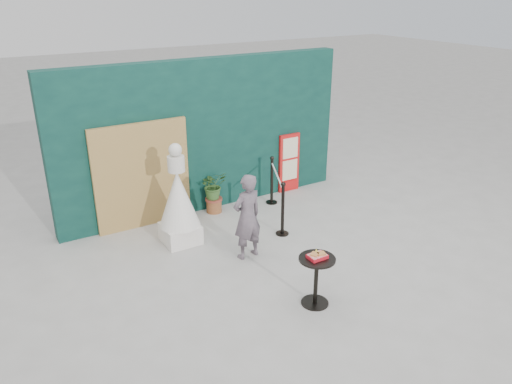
% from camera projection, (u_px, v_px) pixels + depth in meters
% --- Properties ---
extents(ground, '(60.00, 60.00, 0.00)m').
position_uv_depth(ground, '(295.00, 275.00, 7.91)').
color(ground, '#ADAAA5').
rests_on(ground, ground).
extents(back_wall, '(6.00, 0.30, 3.00)m').
position_uv_depth(back_wall, '(205.00, 136.00, 9.82)').
color(back_wall, '#0A2D28').
rests_on(back_wall, ground).
extents(bamboo_fence, '(1.80, 0.08, 2.00)m').
position_uv_depth(bamboo_fence, '(142.00, 176.00, 9.18)').
color(bamboo_fence, tan).
rests_on(bamboo_fence, ground).
extents(woman, '(0.58, 0.42, 1.48)m').
position_uv_depth(woman, '(247.00, 217.00, 8.17)').
color(woman, slate).
rests_on(woman, ground).
extents(menu_board, '(0.50, 0.07, 1.30)m').
position_uv_depth(menu_board, '(289.00, 163.00, 10.89)').
color(menu_board, red).
rests_on(menu_board, ground).
extents(statue, '(0.72, 0.72, 1.83)m').
position_uv_depth(statue, '(179.00, 203.00, 8.65)').
color(statue, white).
rests_on(statue, ground).
extents(cafe_table, '(0.52, 0.52, 0.75)m').
position_uv_depth(cafe_table, '(316.00, 274.00, 7.02)').
color(cafe_table, black).
rests_on(cafe_table, ground).
extents(food_basket, '(0.26, 0.19, 0.11)m').
position_uv_depth(food_basket, '(317.00, 256.00, 6.91)').
color(food_basket, red).
rests_on(food_basket, cafe_table).
extents(planter, '(0.51, 0.44, 0.86)m').
position_uv_depth(planter, '(213.00, 189.00, 9.91)').
color(planter, brown).
rests_on(planter, ground).
extents(stanchion_barrier, '(0.84, 1.54, 1.03)m').
position_uv_depth(stanchion_barrier, '(277.00, 194.00, 9.67)').
color(stanchion_barrier, black).
rests_on(stanchion_barrier, ground).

